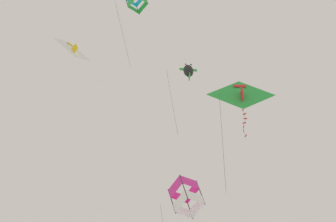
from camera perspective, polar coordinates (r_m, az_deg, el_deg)
The scene contains 5 objects.
kite_box_near_right at distance 33.48m, azimuth 1.78°, elevation -8.39°, with size 2.41×2.26×9.60m.
kite_box_near_left at distance 36.18m, azimuth -3.13°, elevation 10.73°, with size 1.96×1.70×5.02m.
kite_delta_low_drifter at distance 33.62m, azimuth -9.28°, elevation 5.99°, with size 1.96×0.80×1.14m.
kite_fish_upper_right at distance 38.91m, azimuth 2.00°, elevation 3.93°, with size 2.42×1.94×5.04m.
kite_delta_mid_left at distance 28.55m, azimuth 7.15°, elevation 1.60°, with size 2.62×2.40×5.57m.
Camera 1 is at (-19.04, -11.61, 7.07)m, focal length 62.49 mm.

